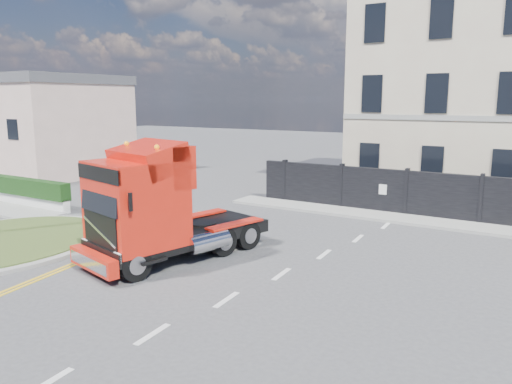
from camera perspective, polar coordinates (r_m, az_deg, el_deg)
The scene contains 8 objects.
ground at distance 16.62m, azimuth -5.43°, elevation -7.13°, with size 120.00×120.00×0.00m, color #424244.
hedge_wall at distance 26.97m, azimuth -26.09°, elevation 0.30°, with size 8.00×0.55×1.35m.
seaside_bldg_pink at distance 36.69m, azimuth -22.43°, elevation 6.57°, with size 8.00×8.00×6.00m, color beige.
seaside_bldg_cream at distance 44.45m, azimuth -26.45°, elevation 6.18°, with size 9.00×8.00×5.00m, color beige.
hoarding_fence at distance 22.20m, azimuth 23.15°, elevation -0.78°, with size 18.80×0.25×2.00m.
georgian_building at distance 29.35m, azimuth 25.01°, elevation 11.02°, with size 12.30×10.30×12.80m.
pavement_far at distance 21.60m, azimuth 21.17°, elevation -3.49°, with size 20.00×1.60×0.12m, color gray.
truck at distance 15.67m, azimuth -11.61°, elevation -2.14°, with size 3.68×6.50×3.68m.
Camera 1 is at (9.57, -12.62, 5.02)m, focal length 35.00 mm.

